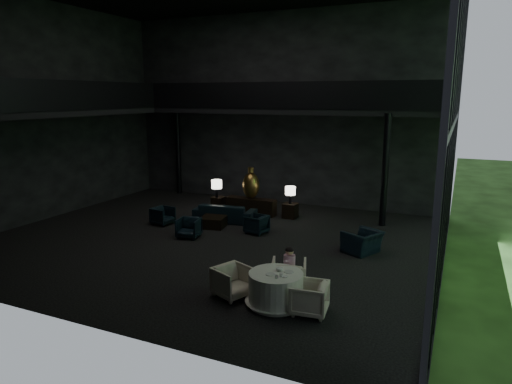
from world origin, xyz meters
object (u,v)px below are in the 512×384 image
at_px(table_lamp_left, 217,185).
at_px(side_table_right, 290,211).
at_px(dining_chair_north, 289,273).
at_px(bronze_urn, 251,185).
at_px(dining_chair_west, 233,280).
at_px(lounge_armchair_west, 163,216).
at_px(coffee_table, 213,222).
at_px(side_table_left, 218,203).
at_px(table_lamp_right, 290,191).
at_px(sofa, 225,208).
at_px(child, 289,259).
at_px(lounge_armchair_east, 256,224).
at_px(console, 251,206).
at_px(lounge_armchair_south, 189,228).
at_px(dining_table, 276,291).
at_px(window_armchair, 362,239).
at_px(dining_chair_east, 309,297).

bearing_deg(table_lamp_left, side_table_right, 0.02).
relative_size(table_lamp_left, dining_chair_north, 0.80).
relative_size(bronze_urn, table_lamp_left, 1.70).
bearing_deg(dining_chair_west, lounge_armchair_west, 72.69).
height_order(table_lamp_left, coffee_table, table_lamp_left).
height_order(dining_chair_north, dining_chair_west, dining_chair_north).
bearing_deg(side_table_left, table_lamp_right, -2.39).
relative_size(coffee_table, dining_chair_north, 0.93).
bearing_deg(side_table_left, side_table_right, -1.93).
distance_m(sofa, child, 6.39).
height_order(table_lamp_right, child, table_lamp_right).
bearing_deg(dining_chair_west, lounge_armchair_east, 41.23).
xyz_separation_m(sofa, dining_chair_west, (3.24, -5.68, -0.09)).
height_order(dining_chair_west, child, child).
bearing_deg(console, side_table_right, 4.50).
distance_m(console, dining_chair_west, 7.54).
distance_m(lounge_armchair_south, child, 5.08).
distance_m(dining_table, dining_chair_north, 0.81).
height_order(window_armchair, dining_chair_north, dining_chair_north).
distance_m(bronze_urn, table_lamp_left, 1.61).
xyz_separation_m(side_table_left, lounge_armchair_west, (-0.71, -2.87, 0.06)).
relative_size(dining_chair_east, dining_chair_west, 0.95).
bearing_deg(child, console, -57.71).
bearing_deg(side_table_right, lounge_armchair_south, -120.57).
bearing_deg(dining_chair_north, lounge_armchair_west, -47.77).
bearing_deg(table_lamp_left, table_lamp_right, -0.44).
xyz_separation_m(side_table_right, dining_table, (2.26, -7.13, 0.05)).
bearing_deg(dining_chair_north, dining_chair_west, 18.81).
bearing_deg(bronze_urn, table_lamp_left, 175.43).
distance_m(dining_chair_north, dining_chair_east, 1.20).
height_order(lounge_armchair_south, child, child).
height_order(side_table_right, dining_chair_west, dining_chair_west).
bearing_deg(lounge_armchair_west, console, -33.30).
bearing_deg(lounge_armchair_west, bronze_urn, -33.34).
distance_m(bronze_urn, coffee_table, 2.43).
bearing_deg(lounge_armchair_south, table_lamp_left, 94.85).
relative_size(side_table_left, child, 0.84).
height_order(dining_table, child, child).
bearing_deg(sofa, child, 124.91).
xyz_separation_m(dining_table, dining_chair_north, (0.01, 0.80, 0.12)).
height_order(table_lamp_right, coffee_table, table_lamp_right).
height_order(table_lamp_right, dining_chair_north, table_lamp_right).
xyz_separation_m(window_armchair, child, (-1.09, -3.31, 0.33)).
bearing_deg(child, side_table_left, -49.21).
height_order(table_lamp_right, lounge_armchair_south, table_lamp_right).
bearing_deg(table_lamp_right, dining_chair_north, -70.18).
relative_size(dining_chair_east, child, 1.27).
height_order(lounge_armchair_south, coffee_table, lounge_armchair_south).
relative_size(side_table_right, dining_chair_east, 0.73).
bearing_deg(side_table_right, table_lamp_left, -179.98).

